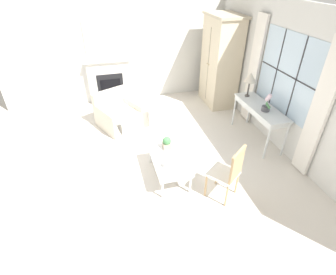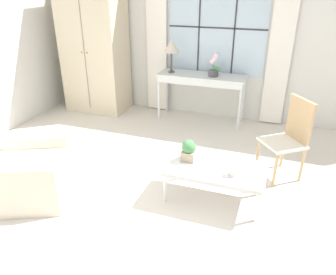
{
  "view_description": "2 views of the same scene",
  "coord_description": "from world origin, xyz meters",
  "px_view_note": "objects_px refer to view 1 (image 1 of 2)",
  "views": [
    {
      "loc": [
        4.12,
        -0.47,
        3.32
      ],
      "look_at": [
        0.33,
        0.54,
        0.7
      ],
      "focal_mm": 28.0,
      "sensor_mm": 36.0,
      "label": 1
    },
    {
      "loc": [
        1.11,
        -2.58,
        2.26
      ],
      "look_at": [
        0.02,
        0.52,
        0.66
      ],
      "focal_mm": 35.0,
      "sensor_mm": 36.0,
      "label": 2
    }
  ],
  "objects_px": {
    "side_chair_wooden": "(229,171)",
    "potted_plant_small": "(167,143)",
    "pillar_candle": "(166,165)",
    "table_lamp": "(250,78)",
    "armchair_upholstered": "(121,115)",
    "potted_orchid": "(267,104)",
    "fireplace": "(109,77)",
    "coffee_table": "(169,160)",
    "armoire": "(220,62)",
    "console_table": "(260,110)"
  },
  "relations": [
    {
      "from": "fireplace",
      "to": "potted_plant_small",
      "type": "bearing_deg",
      "value": 13.95
    },
    {
      "from": "pillar_candle",
      "to": "table_lamp",
      "type": "bearing_deg",
      "value": 122.87
    },
    {
      "from": "coffee_table",
      "to": "pillar_candle",
      "type": "relative_size",
      "value": 8.29
    },
    {
      "from": "table_lamp",
      "to": "coffee_table",
      "type": "relative_size",
      "value": 0.5
    },
    {
      "from": "table_lamp",
      "to": "armchair_upholstered",
      "type": "bearing_deg",
      "value": -106.74
    },
    {
      "from": "armoire",
      "to": "armchair_upholstered",
      "type": "height_order",
      "value": "armoire"
    },
    {
      "from": "table_lamp",
      "to": "side_chair_wooden",
      "type": "xyz_separation_m",
      "value": [
        1.99,
        -1.37,
        -0.67
      ]
    },
    {
      "from": "pillar_candle",
      "to": "fireplace",
      "type": "bearing_deg",
      "value": -170.3
    },
    {
      "from": "fireplace",
      "to": "armoire",
      "type": "distance_m",
      "value": 3.01
    },
    {
      "from": "table_lamp",
      "to": "potted_plant_small",
      "type": "relative_size",
      "value": 2.24
    },
    {
      "from": "console_table",
      "to": "armchair_upholstered",
      "type": "relative_size",
      "value": 1.16
    },
    {
      "from": "potted_orchid",
      "to": "fireplace",
      "type": "bearing_deg",
      "value": -135.48
    },
    {
      "from": "armoire",
      "to": "console_table",
      "type": "distance_m",
      "value": 2.02
    },
    {
      "from": "armoire",
      "to": "console_table",
      "type": "bearing_deg",
      "value": 2.38
    },
    {
      "from": "armoire",
      "to": "pillar_candle",
      "type": "xyz_separation_m",
      "value": [
        2.91,
        -2.23,
        -0.69
      ]
    },
    {
      "from": "console_table",
      "to": "potted_plant_small",
      "type": "bearing_deg",
      "value": -79.38
    },
    {
      "from": "fireplace",
      "to": "potted_orchid",
      "type": "bearing_deg",
      "value": 44.52
    },
    {
      "from": "side_chair_wooden",
      "to": "coffee_table",
      "type": "distance_m",
      "value": 1.11
    },
    {
      "from": "coffee_table",
      "to": "pillar_candle",
      "type": "bearing_deg",
      "value": -25.88
    },
    {
      "from": "potted_orchid",
      "to": "side_chair_wooden",
      "type": "distance_m",
      "value": 1.91
    },
    {
      "from": "armchair_upholstered",
      "to": "table_lamp",
      "type": "bearing_deg",
      "value": 73.26
    },
    {
      "from": "fireplace",
      "to": "table_lamp",
      "type": "relative_size",
      "value": 4.03
    },
    {
      "from": "coffee_table",
      "to": "pillar_candle",
      "type": "height_order",
      "value": "pillar_candle"
    },
    {
      "from": "table_lamp",
      "to": "coffee_table",
      "type": "height_order",
      "value": "table_lamp"
    },
    {
      "from": "table_lamp",
      "to": "potted_plant_small",
      "type": "distance_m",
      "value": 2.42
    },
    {
      "from": "pillar_candle",
      "to": "armchair_upholstered",
      "type": "bearing_deg",
      "value": -167.05
    },
    {
      "from": "side_chair_wooden",
      "to": "potted_plant_small",
      "type": "relative_size",
      "value": 4.12
    },
    {
      "from": "armchair_upholstered",
      "to": "pillar_candle",
      "type": "xyz_separation_m",
      "value": [
        2.32,
        0.53,
        0.2
      ]
    },
    {
      "from": "side_chair_wooden",
      "to": "armoire",
      "type": "bearing_deg",
      "value": 158.83
    },
    {
      "from": "fireplace",
      "to": "armchair_upholstered",
      "type": "height_order",
      "value": "fireplace"
    },
    {
      "from": "coffee_table",
      "to": "potted_plant_small",
      "type": "distance_m",
      "value": 0.36
    },
    {
      "from": "potted_plant_small",
      "to": "armoire",
      "type": "bearing_deg",
      "value": 138.77
    },
    {
      "from": "side_chair_wooden",
      "to": "fireplace",
      "type": "bearing_deg",
      "value": -160.04
    },
    {
      "from": "table_lamp",
      "to": "fireplace",
      "type": "bearing_deg",
      "value": -127.54
    },
    {
      "from": "table_lamp",
      "to": "potted_plant_small",
      "type": "height_order",
      "value": "table_lamp"
    },
    {
      "from": "potted_orchid",
      "to": "coffee_table",
      "type": "height_order",
      "value": "potted_orchid"
    },
    {
      "from": "fireplace",
      "to": "console_table",
      "type": "distance_m",
      "value": 4.04
    },
    {
      "from": "table_lamp",
      "to": "pillar_candle",
      "type": "relative_size",
      "value": 4.15
    },
    {
      "from": "fireplace",
      "to": "coffee_table",
      "type": "distance_m",
      "value": 3.58
    },
    {
      "from": "table_lamp",
      "to": "coffee_table",
      "type": "xyz_separation_m",
      "value": [
        1.25,
        -2.17,
        -0.87
      ]
    },
    {
      "from": "armchair_upholstered",
      "to": "coffee_table",
      "type": "xyz_separation_m",
      "value": [
        2.1,
        0.64,
        0.1
      ]
    },
    {
      "from": "potted_orchid",
      "to": "armchair_upholstered",
      "type": "height_order",
      "value": "potted_orchid"
    },
    {
      "from": "potted_plant_small",
      "to": "side_chair_wooden",
      "type": "bearing_deg",
      "value": 35.25
    },
    {
      "from": "armoire",
      "to": "potted_orchid",
      "type": "height_order",
      "value": "armoire"
    },
    {
      "from": "armchair_upholstered",
      "to": "potted_orchid",
      "type": "bearing_deg",
      "value": 60.77
    },
    {
      "from": "fireplace",
      "to": "potted_plant_small",
      "type": "xyz_separation_m",
      "value": [
        3.17,
        0.79,
        -0.19
      ]
    },
    {
      "from": "armoire",
      "to": "potted_orchid",
      "type": "distance_m",
      "value": 2.18
    },
    {
      "from": "fireplace",
      "to": "armoire",
      "type": "xyz_separation_m",
      "value": [
        0.8,
        2.87,
        0.44
      ]
    },
    {
      "from": "console_table",
      "to": "armoire",
      "type": "bearing_deg",
      "value": -177.62
    },
    {
      "from": "fireplace",
      "to": "potted_orchid",
      "type": "xyz_separation_m",
      "value": [
        2.97,
        2.92,
        0.25
      ]
    }
  ]
}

